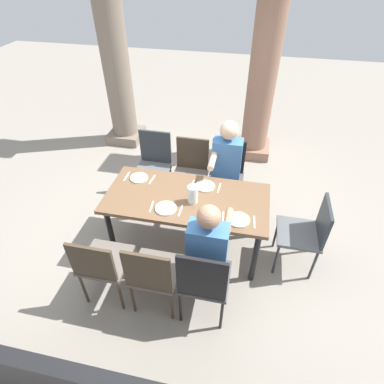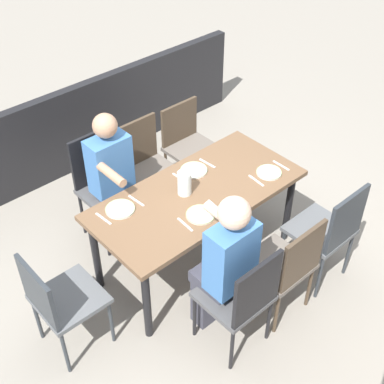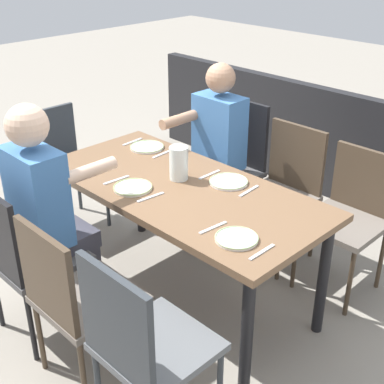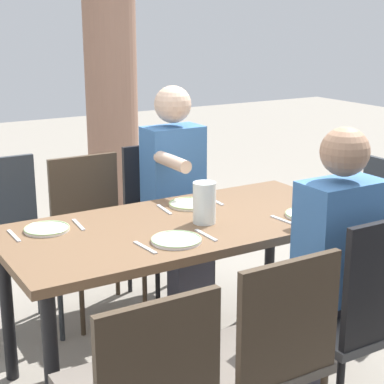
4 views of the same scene
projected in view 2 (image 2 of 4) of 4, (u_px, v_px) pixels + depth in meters
name	position (u px, v px, depth m)	size (l,w,h in m)	color
ground_plane	(197.00, 260.00, 4.57)	(16.00, 16.00, 0.00)	gray
dining_table	(197.00, 200.00, 4.14)	(1.71, 0.80, 0.75)	brown
chair_west_north	(330.00, 229.00, 4.07)	(0.44, 0.44, 0.95)	#5B5E61
chair_west_south	(188.00, 142.00, 5.03)	(0.44, 0.44, 0.88)	#6A6158
chair_mid_north	(287.00, 264.00, 3.83)	(0.44, 0.44, 0.91)	#6A6158
chair_mid_south	(146.00, 163.00, 4.78)	(0.44, 0.44, 0.91)	#6A6158
chair_east_north	(243.00, 296.00, 3.58)	(0.44, 0.44, 0.93)	#4F4F50
chair_east_south	(103.00, 181.00, 4.52)	(0.44, 0.44, 0.97)	#4F4F50
chair_head_east	(58.00, 299.00, 3.58)	(0.44, 0.44, 0.88)	#5B5E61
diner_woman_green	(224.00, 263.00, 3.59)	(0.35, 0.50, 1.31)	#3F3F4C
diner_man_white	(116.00, 181.00, 4.32)	(0.35, 0.49, 1.28)	#3F3F4C
patio_railing	(74.00, 129.00, 5.33)	(4.11, 0.10, 0.90)	black
plate_0	(269.00, 172.00, 4.27)	(0.21, 0.21, 0.02)	white
fork_0	(281.00, 165.00, 4.35)	(0.02, 0.17, 0.01)	silver
spoon_0	(256.00, 181.00, 4.20)	(0.02, 0.17, 0.01)	silver
plate_1	(194.00, 170.00, 4.29)	(0.22, 0.22, 0.02)	white
fork_1	(207.00, 163.00, 4.38)	(0.02, 0.17, 0.01)	silver
spoon_1	(180.00, 178.00, 4.22)	(0.02, 0.17, 0.01)	silver
plate_2	(201.00, 215.00, 3.88)	(0.22, 0.22, 0.02)	silver
fork_2	(215.00, 206.00, 3.96)	(0.02, 0.17, 0.01)	silver
spoon_2	(185.00, 225.00, 3.81)	(0.02, 0.17, 0.01)	silver
plate_3	(120.00, 209.00, 3.93)	(0.22, 0.22, 0.02)	white
fork_3	(136.00, 201.00, 4.01)	(0.02, 0.17, 0.01)	silver
spoon_3	(103.00, 219.00, 3.85)	(0.02, 0.17, 0.01)	silver
water_pitcher	(184.00, 184.00, 4.03)	(0.11, 0.11, 0.20)	white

